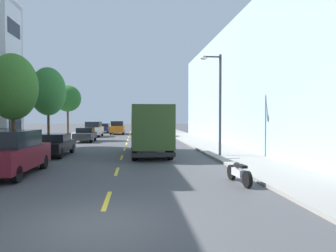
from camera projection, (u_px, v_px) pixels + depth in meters
ground_plane at (128, 138)px, 37.14m from camera, size 160.00×160.00×0.00m
sidewalk_left at (64, 139)px, 34.41m from camera, size 3.20×120.00×0.14m
sidewalk_right at (189, 138)px, 35.89m from camera, size 3.20×120.00×0.14m
lane_centerline_dashes at (127, 142)px, 31.67m from camera, size 0.14×47.20×0.01m
apartment_block_opposite at (275, 88)px, 28.49m from camera, size 10.00×36.00×10.41m
street_tree_second at (13, 87)px, 18.38m from camera, size 2.87×2.87×6.16m
street_tree_third at (48, 92)px, 25.79m from camera, size 2.90×2.90×6.54m
street_tree_farthest at (68, 99)px, 33.22m from camera, size 2.83×2.83×5.82m
street_lamp at (218, 96)px, 19.14m from camera, size 1.35×0.28×6.25m
delivery_box_truck at (150, 127)px, 20.43m from camera, size 2.53×7.58×3.23m
parked_sedan_charcoal at (85, 134)px, 31.71m from camera, size 1.81×4.50×1.43m
parked_pickup_silver at (154, 126)px, 57.98m from camera, size 2.04×5.31×1.73m
parked_wagon_navy at (104, 128)px, 49.82m from camera, size 1.91×4.73×1.50m
parked_sedan_forest at (163, 131)px, 39.12m from camera, size 1.92×4.55×1.43m
parked_sedan_black at (54, 144)px, 20.12m from camera, size 1.90×4.54×1.43m
parked_suv_burgundy at (11, 152)px, 13.33m from camera, size 2.06×4.84×1.93m
parked_suv_white at (94, 129)px, 39.70m from camera, size 2.07×4.85×1.93m
parked_pickup_teal at (157, 127)px, 51.75m from camera, size 2.14×5.35×1.73m
moving_orange_sedan at (117, 128)px, 45.51m from camera, size 1.95×4.80×1.93m
parked_motorcycle at (239, 173)px, 11.68m from camera, size 0.62×2.05×0.90m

